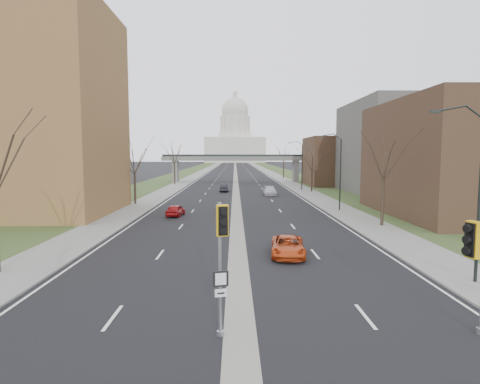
{
  "coord_description": "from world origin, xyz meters",
  "views": [
    {
      "loc": [
        -0.18,
        -13.31,
        6.43
      ],
      "look_at": [
        0.15,
        12.68,
        3.99
      ],
      "focal_mm": 30.0,
      "sensor_mm": 36.0,
      "label": 1
    }
  ],
  "objects_px": {
    "car_left_near": "(176,210)",
    "car_right_near": "(288,246)",
    "signal_pole_median": "(221,245)",
    "car_left_far": "(224,188)",
    "car_right_mid": "(270,191)"
  },
  "relations": [
    {
      "from": "signal_pole_median",
      "to": "car_left_far",
      "type": "relative_size",
      "value": 1.18
    },
    {
      "from": "car_left_near",
      "to": "car_left_far",
      "type": "relative_size",
      "value": 0.89
    },
    {
      "from": "car_left_far",
      "to": "car_right_near",
      "type": "xyz_separation_m",
      "value": [
        5.19,
        -44.28,
        -0.05
      ]
    },
    {
      "from": "car_left_near",
      "to": "car_right_near",
      "type": "height_order",
      "value": "car_right_near"
    },
    {
      "from": "car_left_near",
      "to": "car_left_far",
      "type": "xyz_separation_m",
      "value": [
        4.42,
        27.5,
        0.06
      ]
    },
    {
      "from": "car_right_near",
      "to": "car_left_far",
      "type": "bearing_deg",
      "value": 102.37
    },
    {
      "from": "car_left_far",
      "to": "signal_pole_median",
      "type": "bearing_deg",
      "value": 92.08
    },
    {
      "from": "signal_pole_median",
      "to": "car_left_near",
      "type": "bearing_deg",
      "value": 88.84
    },
    {
      "from": "signal_pole_median",
      "to": "car_right_near",
      "type": "bearing_deg",
      "value": 58.91
    },
    {
      "from": "signal_pole_median",
      "to": "car_right_mid",
      "type": "height_order",
      "value": "signal_pole_median"
    },
    {
      "from": "signal_pole_median",
      "to": "car_left_near",
      "type": "relative_size",
      "value": 1.33
    },
    {
      "from": "car_left_near",
      "to": "signal_pole_median",
      "type": "bearing_deg",
      "value": 107.42
    },
    {
      "from": "signal_pole_median",
      "to": "car_left_near",
      "type": "distance_m",
      "value": 29.02
    },
    {
      "from": "car_left_near",
      "to": "car_right_mid",
      "type": "relative_size",
      "value": 0.77
    },
    {
      "from": "signal_pole_median",
      "to": "car_right_near",
      "type": "relative_size",
      "value": 1.07
    }
  ]
}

